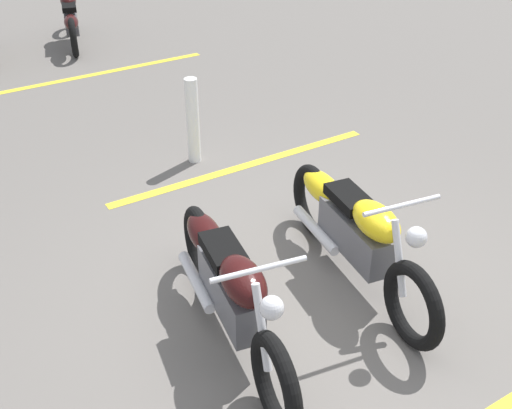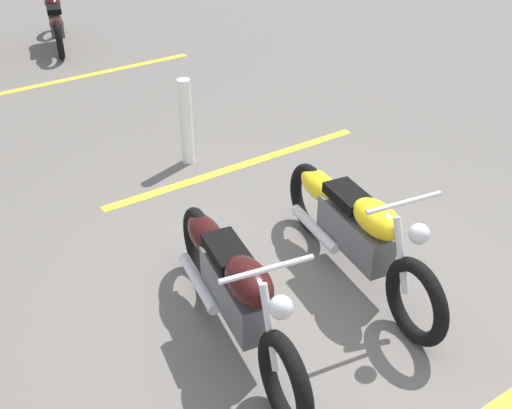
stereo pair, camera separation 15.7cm
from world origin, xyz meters
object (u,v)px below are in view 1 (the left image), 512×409
motorcycle_bright_foreground (354,230)px  bollard_post (193,121)px  motorcycle_dark_foreground (229,287)px  motorcycle_row_far_left (71,19)px

motorcycle_bright_foreground → bollard_post: 2.55m
motorcycle_dark_foreground → motorcycle_row_far_left: motorcycle_dark_foreground is taller
motorcycle_bright_foreground → motorcycle_row_far_left: bearing=-171.3°
motorcycle_bright_foreground → motorcycle_row_far_left: motorcycle_bright_foreground is taller
motorcycle_dark_foreground → motorcycle_bright_foreground: bearing=104.3°
motorcycle_bright_foreground → motorcycle_dark_foreground: 1.22m
motorcycle_dark_foreground → motorcycle_row_far_left: size_ratio=1.12×
motorcycle_row_far_left → bollard_post: bearing=-166.2°
motorcycle_dark_foreground → motorcycle_row_far_left: (7.37, -1.39, -0.04)m
motorcycle_bright_foreground → motorcycle_dark_foreground: same height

